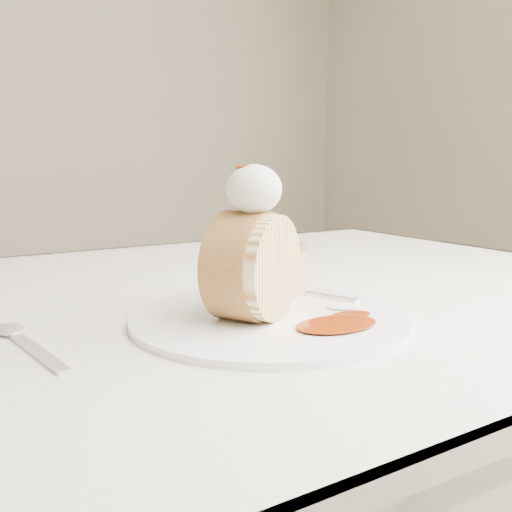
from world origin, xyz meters
TOP-DOWN VIEW (x-y plane):
  - table at (0.00, 0.20)m, footprint 1.40×0.90m
  - plate at (0.04, 0.04)m, footprint 0.36×0.36m
  - roulade_slice at (0.02, 0.04)m, footprint 0.13×0.11m
  - cake_chunk at (0.09, 0.11)m, footprint 0.08×0.07m
  - whipped_cream at (0.02, 0.04)m, footprint 0.06×0.06m
  - caramel_drizzle at (0.02, 0.04)m, footprint 0.03×0.02m
  - caramel_pool at (0.07, -0.03)m, footprint 0.10×0.08m
  - fork at (0.13, 0.09)m, footprint 0.08×0.17m
  - spoon at (-0.19, 0.06)m, footprint 0.04×0.16m

SIDE VIEW (x-z plane):
  - table at x=0.00m, z-range 0.29..1.04m
  - spoon at x=-0.19m, z-range 0.75..0.75m
  - plate at x=0.04m, z-range 0.75..0.76m
  - fork at x=0.13m, z-range 0.76..0.76m
  - caramel_pool at x=0.07m, z-range 0.76..0.76m
  - cake_chunk at x=0.09m, z-range 0.76..0.81m
  - roulade_slice at x=0.02m, z-range 0.76..0.87m
  - whipped_cream at x=0.02m, z-range 0.87..0.92m
  - caramel_drizzle at x=0.02m, z-range 0.92..0.92m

